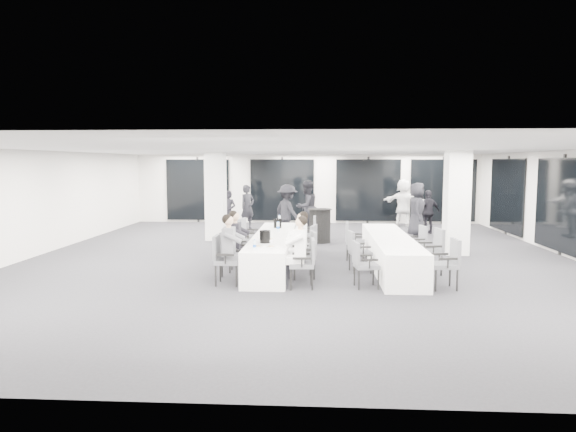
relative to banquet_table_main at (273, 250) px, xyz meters
name	(u,v)px	position (x,y,z in m)	size (l,w,h in m)	color
room	(333,202)	(1.49, 2.00, 1.01)	(14.04, 16.04, 2.84)	black
column_left	(216,196)	(-2.19, 4.08, 1.02)	(0.60, 0.60, 2.80)	white
column_right	(457,203)	(4.81, 1.88, 1.02)	(0.60, 0.60, 2.80)	white
banquet_table_main	(273,250)	(0.00, 0.00, 0.00)	(0.90, 5.00, 0.75)	white
banquet_table_side	(391,252)	(2.79, -0.08, 0.00)	(0.90, 5.00, 0.75)	white
cocktail_table	(320,225)	(1.14, 3.70, 0.16)	(0.75, 0.75, 1.04)	black
chair_main_left_near	(224,256)	(-0.84, -1.93, 0.20)	(0.52, 0.58, 1.01)	#4E4F55
chair_main_left_second	(231,251)	(-0.83, -1.11, 0.18)	(0.60, 0.62, 0.97)	#4E4F55
chair_main_left_mid	(237,246)	(-0.83, -0.33, 0.14)	(0.52, 0.56, 0.91)	#4E4F55
chair_main_left_fourth	(242,238)	(-0.84, 0.57, 0.21)	(0.60, 0.64, 1.03)	#4E4F55
chair_main_left_far	(248,234)	(-0.83, 1.61, 0.18)	(0.57, 0.60, 0.97)	#4E4F55
chair_main_right_near	(306,260)	(0.84, -2.14, 0.19)	(0.53, 0.58, 0.98)	#4E4F55
chair_main_right_second	(307,252)	(0.84, -1.24, 0.20)	(0.60, 0.63, 1.00)	#4E4F55
chair_main_right_mid	(308,244)	(0.84, -0.22, 0.21)	(0.60, 0.64, 1.02)	#4E4F55
chair_main_right_fourth	(308,242)	(0.82, 0.61, 0.12)	(0.52, 0.54, 0.86)	#4E4F55
chair_main_right_far	(309,232)	(0.84, 1.73, 0.21)	(0.52, 0.58, 1.02)	#4E4F55
chair_side_left_near	(362,262)	(1.96, -2.06, 0.15)	(0.53, 0.57, 0.92)	#4E4F55
chair_side_left_mid	(357,249)	(1.96, -0.60, 0.16)	(0.55, 0.58, 0.94)	#4E4F55
chair_side_left_far	(352,238)	(1.96, 0.91, 0.17)	(0.52, 0.57, 0.96)	#4E4F55
chair_side_right_near	(448,260)	(3.63, -2.05, 0.19)	(0.54, 0.59, 0.99)	#4E4F55
chair_side_right_mid	(433,248)	(3.63, -0.70, 0.21)	(0.59, 0.63, 1.02)	#4E4F55
chair_side_right_far	(418,241)	(3.61, 0.89, 0.13)	(0.53, 0.56, 0.88)	#4E4F55
seated_guest_a	(232,245)	(-0.67, -1.93, 0.44)	(0.50, 0.38, 1.44)	#56585D
seated_guest_b	(238,239)	(-0.67, -1.13, 0.44)	(0.50, 0.38, 1.44)	black
seated_guest_c	(297,247)	(0.67, -2.14, 0.44)	(0.50, 0.38, 1.44)	white
seated_guest_d	(299,241)	(0.67, -1.26, 0.44)	(0.50, 0.38, 1.44)	white
standing_guest_a	(247,204)	(-1.52, 6.63, 0.56)	(0.68, 0.55, 1.87)	black
standing_guest_b	(307,204)	(0.69, 5.64, 0.68)	(1.01, 0.62, 2.10)	black
standing_guest_c	(287,208)	(0.08, 4.51, 0.62)	(1.29, 0.66, 2.00)	black
standing_guest_d	(428,209)	(4.92, 5.88, 0.49)	(1.02, 0.57, 1.73)	black
standing_guest_e	(417,206)	(4.38, 5.16, 0.65)	(0.99, 0.60, 2.05)	black
standing_guest_f	(404,199)	(4.41, 7.99, 0.67)	(1.92, 0.74, 2.09)	white
standing_guest_g	(228,209)	(-2.05, 5.59, 0.47)	(0.62, 0.50, 1.70)	black
standing_guest_h	(454,205)	(5.66, 5.37, 0.66)	(1.00, 0.61, 2.07)	#56585D
ice_bucket_near	(265,237)	(-0.07, -1.21, 0.51)	(0.24, 0.24, 0.27)	black
ice_bucket_far	(278,223)	(0.01, 1.34, 0.49)	(0.21, 0.21, 0.24)	black
water_bottle_a	(255,245)	(-0.18, -2.14, 0.48)	(0.06, 0.06, 0.20)	silver
water_bottle_b	(278,227)	(0.07, 0.64, 0.49)	(0.08, 0.08, 0.24)	silver
water_bottle_c	(279,220)	(-0.01, 2.21, 0.49)	(0.08, 0.08, 0.24)	silver
plate_a	(258,246)	(-0.16, -1.74, 0.39)	(0.21, 0.21, 0.03)	white
plate_b	(271,246)	(0.11, -1.74, 0.39)	(0.19, 0.19, 0.03)	white
plate_c	(269,239)	(-0.01, -0.75, 0.39)	(0.20, 0.20, 0.03)	white
wine_glass	(272,242)	(0.15, -2.02, 0.53)	(0.08, 0.08, 0.20)	silver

